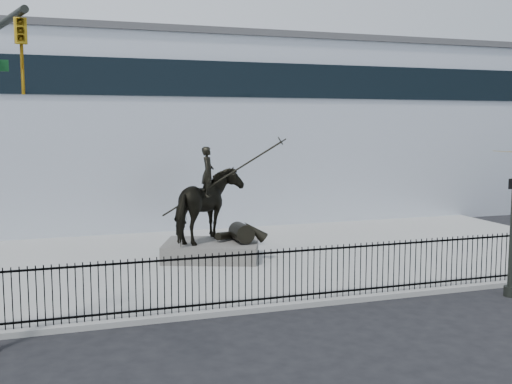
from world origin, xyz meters
name	(u,v)px	position (x,y,z in m)	size (l,w,h in m)	color
ground	(288,323)	(0.00, 0.00, 0.00)	(120.00, 120.00, 0.00)	black
plaza	(218,260)	(0.00, 7.00, 0.07)	(30.00, 12.00, 0.15)	#969693
building	(158,133)	(0.00, 20.00, 4.50)	(44.00, 14.00, 9.00)	silver
picket_fence	(272,276)	(0.00, 1.25, 0.90)	(22.10, 0.10, 1.50)	black
statue_plinth	(211,250)	(-0.24, 7.00, 0.46)	(3.31, 2.28, 0.62)	#514E4A
equestrian_statue	(213,206)	(-0.18, 6.97, 2.07)	(4.00, 3.24, 3.60)	black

